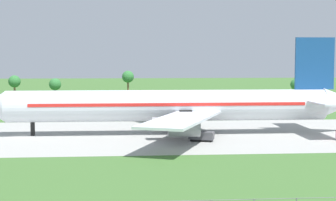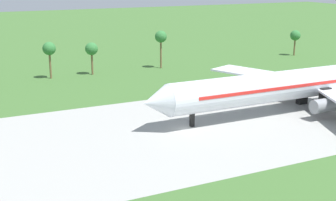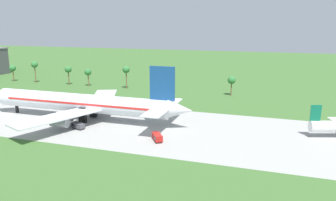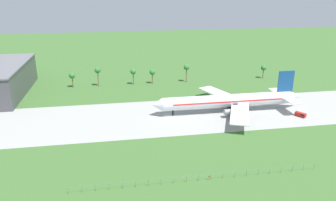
# 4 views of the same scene
# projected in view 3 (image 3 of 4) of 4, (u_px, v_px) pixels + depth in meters

# --- Properties ---
(ground_plane) EXTENTS (600.00, 600.00, 0.00)m
(ground_plane) POSITION_uv_depth(u_px,v_px,m) (12.00, 113.00, 119.88)
(ground_plane) COLOR #3D662D
(taxiway_strip) EXTENTS (320.00, 44.00, 0.02)m
(taxiway_strip) POSITION_uv_depth(u_px,v_px,m) (12.00, 113.00, 119.87)
(taxiway_strip) COLOR #9E9E99
(taxiway_strip) RESTS_ON ground_plane
(jet_airliner) EXTENTS (75.78, 56.10, 19.28)m
(jet_airliner) POSITION_uv_depth(u_px,v_px,m) (84.00, 103.00, 110.08)
(jet_airliner) COLOR silver
(jet_airliner) RESTS_ON ground_plane
(baggage_tug) EXTENTS (4.89, 3.35, 1.81)m
(baggage_tug) POSITION_uv_depth(u_px,v_px,m) (78.00, 126.00, 101.37)
(baggage_tug) COLOR black
(baggage_tug) RESTS_ON ground_plane
(fuel_truck) EXTENTS (4.43, 5.21, 2.01)m
(fuel_truck) POSITION_uv_depth(u_px,v_px,m) (157.00, 137.00, 90.65)
(fuel_truck) COLOR black
(fuel_truck) RESTS_ON ground_plane
(palm_tree_row) EXTENTS (125.50, 3.60, 11.86)m
(palm_tree_row) POSITION_uv_depth(u_px,v_px,m) (88.00, 71.00, 168.68)
(palm_tree_row) COLOR brown
(palm_tree_row) RESTS_ON ground_plane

